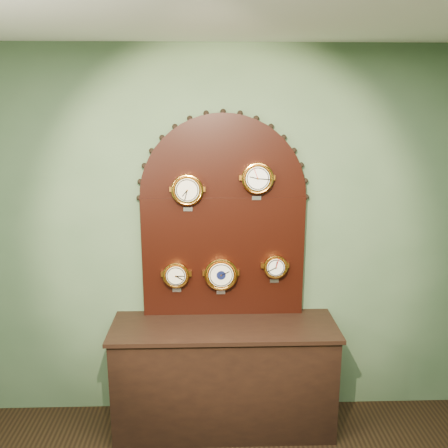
{
  "coord_description": "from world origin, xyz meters",
  "views": [
    {
      "loc": [
        -0.1,
        -1.01,
        2.38
      ],
      "look_at": [
        0.0,
        2.25,
        1.58
      ],
      "focal_mm": 39.0,
      "sensor_mm": 36.0,
      "label": 1
    }
  ],
  "objects_px": {
    "shop_counter": "(224,378)",
    "display_board": "(223,211)",
    "roman_clock": "(187,190)",
    "barometer": "(221,274)",
    "arabic_clock": "(257,178)",
    "tide_clock": "(275,266)",
    "hygrometer": "(176,275)"
  },
  "relations": [
    {
      "from": "roman_clock",
      "to": "tide_clock",
      "type": "xyz_separation_m",
      "value": [
        0.64,
        0.0,
        -0.58
      ]
    },
    {
      "from": "arabic_clock",
      "to": "hygrometer",
      "type": "relative_size",
      "value": 1.13
    },
    {
      "from": "hygrometer",
      "to": "tide_clock",
      "type": "xyz_separation_m",
      "value": [
        0.73,
        0.0,
        0.06
      ]
    },
    {
      "from": "roman_clock",
      "to": "hygrometer",
      "type": "bearing_deg",
      "value": 179.5
    },
    {
      "from": "display_board",
      "to": "arabic_clock",
      "type": "bearing_deg",
      "value": -15.52
    },
    {
      "from": "shop_counter",
      "to": "roman_clock",
      "type": "bearing_deg",
      "value": 148.96
    },
    {
      "from": "roman_clock",
      "to": "hygrometer",
      "type": "relative_size",
      "value": 1.12
    },
    {
      "from": "roman_clock",
      "to": "arabic_clock",
      "type": "distance_m",
      "value": 0.5
    },
    {
      "from": "shop_counter",
      "to": "barometer",
      "type": "bearing_deg",
      "value": 96.72
    },
    {
      "from": "barometer",
      "to": "tide_clock",
      "type": "relative_size",
      "value": 1.29
    },
    {
      "from": "display_board",
      "to": "roman_clock",
      "type": "distance_m",
      "value": 0.32
    },
    {
      "from": "tide_clock",
      "to": "barometer",
      "type": "bearing_deg",
      "value": -179.73
    },
    {
      "from": "shop_counter",
      "to": "hygrometer",
      "type": "bearing_deg",
      "value": 156.14
    },
    {
      "from": "shop_counter",
      "to": "barometer",
      "type": "height_order",
      "value": "barometer"
    },
    {
      "from": "display_board",
      "to": "roman_clock",
      "type": "xyz_separation_m",
      "value": [
        -0.25,
        -0.07,
        0.17
      ]
    },
    {
      "from": "display_board",
      "to": "barometer",
      "type": "xyz_separation_m",
      "value": [
        -0.02,
        -0.07,
        -0.46
      ]
    },
    {
      "from": "display_board",
      "to": "barometer",
      "type": "relative_size",
      "value": 5.19
    },
    {
      "from": "roman_clock",
      "to": "tide_clock",
      "type": "height_order",
      "value": "roman_clock"
    },
    {
      "from": "roman_clock",
      "to": "arabic_clock",
      "type": "height_order",
      "value": "arabic_clock"
    },
    {
      "from": "display_board",
      "to": "arabic_clock",
      "type": "height_order",
      "value": "display_board"
    },
    {
      "from": "tide_clock",
      "to": "display_board",
      "type": "bearing_deg",
      "value": 170.34
    },
    {
      "from": "arabic_clock",
      "to": "barometer",
      "type": "distance_m",
      "value": 0.76
    },
    {
      "from": "display_board",
      "to": "hygrometer",
      "type": "xyz_separation_m",
      "value": [
        -0.35,
        -0.07,
        -0.46
      ]
    },
    {
      "from": "display_board",
      "to": "hygrometer",
      "type": "bearing_deg",
      "value": -169.33
    },
    {
      "from": "arabic_clock",
      "to": "tide_clock",
      "type": "distance_m",
      "value": 0.67
    },
    {
      "from": "display_board",
      "to": "arabic_clock",
      "type": "xyz_separation_m",
      "value": [
        0.24,
        -0.07,
        0.25
      ]
    },
    {
      "from": "shop_counter",
      "to": "barometer",
      "type": "relative_size",
      "value": 5.43
    },
    {
      "from": "shop_counter",
      "to": "display_board",
      "type": "xyz_separation_m",
      "value": [
        0.0,
        0.22,
        1.23
      ]
    },
    {
      "from": "roman_clock",
      "to": "arabic_clock",
      "type": "xyz_separation_m",
      "value": [
        0.49,
        -0.0,
        0.08
      ]
    },
    {
      "from": "shop_counter",
      "to": "arabic_clock",
      "type": "bearing_deg",
      "value": 32.62
    },
    {
      "from": "roman_clock",
      "to": "barometer",
      "type": "bearing_deg",
      "value": -0.15
    },
    {
      "from": "shop_counter",
      "to": "display_board",
      "type": "height_order",
      "value": "display_board"
    }
  ]
}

